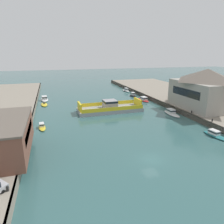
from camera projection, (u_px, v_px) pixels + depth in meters
name	position (u px, v px, depth m)	size (l,w,h in m)	color
ground_plane	(151.00, 159.00, 33.55)	(400.00, 400.00, 0.00)	#335B5B
quay_right	(221.00, 109.00, 61.21)	(28.00, 140.00, 1.45)	gray
chain_ferry	(110.00, 108.00, 61.08)	(19.42, 7.48, 3.47)	#939399
moored_boat_near_left	(171.00, 112.00, 58.18)	(2.35, 7.13, 1.54)	white
moored_boat_near_right	(44.00, 99.00, 75.52)	(3.03, 7.70, 1.72)	white
moored_boat_mid_left	(44.00, 104.00, 68.75)	(2.54, 6.08, 0.94)	yellow
moored_boat_mid_right	(133.00, 95.00, 82.54)	(1.82, 5.46, 1.65)	black
moored_boat_far_left	(42.00, 126.00, 47.48)	(2.04, 4.99, 1.19)	yellow
moored_boat_far_right	(215.00, 134.00, 42.74)	(2.50, 6.27, 1.32)	#237075
moored_boat_upstream_a	(126.00, 90.00, 93.32)	(2.47, 5.96, 1.66)	white
moored_boat_upstream_b	(143.00, 99.00, 75.05)	(2.81, 7.47, 1.55)	red
warehouse_shed	(206.00, 89.00, 58.74)	(13.78, 17.35, 11.31)	gray
bollard_left_fore	(7.00, 188.00, 23.54)	(0.32, 0.32, 0.71)	black
bollard_left_mid	(16.00, 159.00, 30.15)	(0.32, 0.32, 0.71)	black
bollard_left_aft	(21.00, 143.00, 35.19)	(0.32, 0.32, 0.71)	black
bollard_right_aft	(212.00, 120.00, 47.56)	(0.32, 0.32, 0.71)	black
bollard_left_far	(26.00, 127.00, 43.32)	(0.32, 0.32, 0.71)	black
bollard_right_far	(192.00, 112.00, 54.38)	(0.32, 0.32, 0.71)	black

